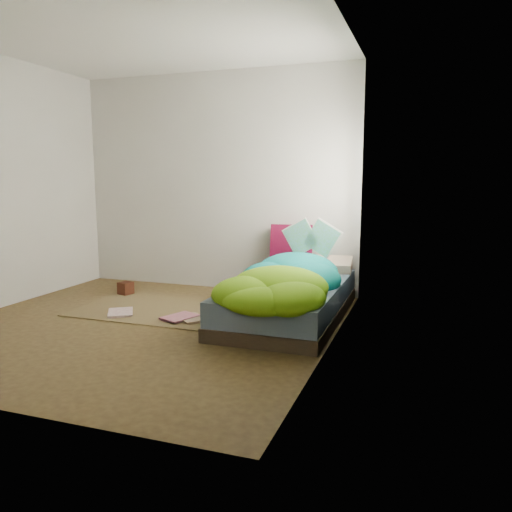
% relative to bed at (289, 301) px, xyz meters
% --- Properties ---
extents(ground, '(3.50, 3.50, 0.00)m').
position_rel_bed_xyz_m(ground, '(-1.22, -0.72, -0.17)').
color(ground, '#433219').
rests_on(ground, ground).
extents(room_walls, '(3.54, 3.54, 2.62)m').
position_rel_bed_xyz_m(room_walls, '(-1.21, -0.71, 1.46)').
color(room_walls, beige).
rests_on(room_walls, ground).
extents(bed, '(1.00, 2.00, 0.34)m').
position_rel_bed_xyz_m(bed, '(0.00, 0.00, 0.00)').
color(bed, '#33281B').
rests_on(bed, ground).
extents(duvet, '(0.96, 1.84, 0.34)m').
position_rel_bed_xyz_m(duvet, '(0.00, -0.22, 0.34)').
color(duvet, '#076571').
rests_on(duvet, bed).
extents(rug, '(1.60, 1.10, 0.01)m').
position_rel_bed_xyz_m(rug, '(-1.37, -0.17, -0.16)').
color(rug, brown).
rests_on(rug, ground).
extents(pillow_floral, '(0.59, 0.39, 0.13)m').
position_rel_bed_xyz_m(pillow_floral, '(0.20, 0.78, 0.23)').
color(pillow_floral, beige).
rests_on(pillow_floral, bed).
extents(pillow_magenta, '(0.49, 0.23, 0.48)m').
position_rel_bed_xyz_m(pillow_magenta, '(-0.23, 0.91, 0.41)').
color(pillow_magenta, '#44041A').
rests_on(pillow_magenta, bed).
extents(open_book, '(0.50, 0.13, 0.30)m').
position_rel_bed_xyz_m(open_book, '(0.09, 0.50, 0.66)').
color(open_book, '#358E2E').
rests_on(open_book, duvet).
extents(wooden_box, '(0.17, 0.17, 0.14)m').
position_rel_bed_xyz_m(wooden_box, '(-2.06, 0.29, -0.09)').
color(wooden_box, '#37170C').
rests_on(wooden_box, rug).
extents(floor_book_a, '(0.38, 0.40, 0.02)m').
position_rel_bed_xyz_m(floor_book_a, '(-1.71, -0.54, -0.14)').
color(floor_book_a, white).
rests_on(floor_book_a, rug).
extents(floor_book_b, '(0.35, 0.39, 0.03)m').
position_rel_bed_xyz_m(floor_book_b, '(-1.07, -0.40, -0.14)').
color(floor_book_b, '#BE6D8B').
rests_on(floor_book_b, rug).
extents(floor_book_c, '(0.38, 0.37, 0.02)m').
position_rel_bed_xyz_m(floor_book_c, '(-0.92, -0.51, -0.14)').
color(floor_book_c, tan).
rests_on(floor_book_c, rug).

